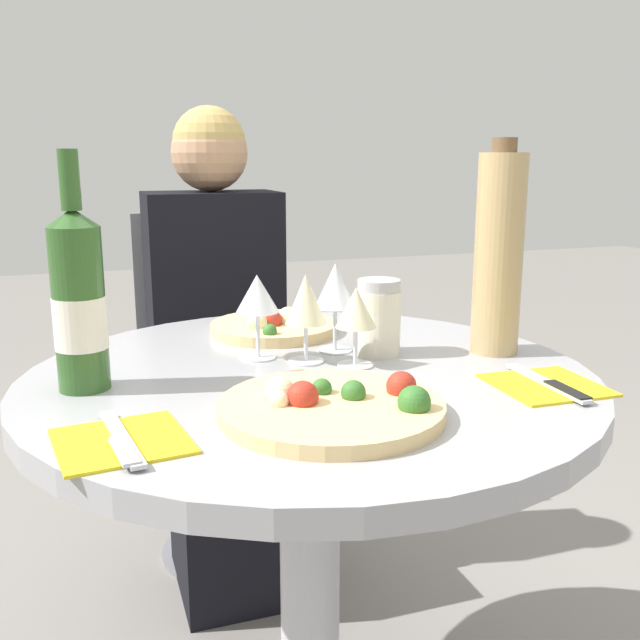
% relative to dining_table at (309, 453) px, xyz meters
% --- Properties ---
extents(dining_table, '(0.90, 0.90, 0.73)m').
position_rel_dining_table_xyz_m(dining_table, '(0.00, 0.00, 0.00)').
color(dining_table, '#B2B2B7').
rests_on(dining_table, ground_plane).
extents(chair_behind_diner, '(0.37, 0.37, 0.92)m').
position_rel_dining_table_xyz_m(chair_behind_diner, '(-0.01, 0.80, -0.14)').
color(chair_behind_diner, slate).
rests_on(chair_behind_diner, ground_plane).
extents(seated_diner, '(0.33, 0.42, 1.18)m').
position_rel_dining_table_xyz_m(seated_diner, '(-0.01, 0.66, -0.05)').
color(seated_diner, black).
rests_on(seated_diner, ground_plane).
extents(pizza_large, '(0.30, 0.30, 0.05)m').
position_rel_dining_table_xyz_m(pizza_large, '(-0.03, -0.19, 0.15)').
color(pizza_large, '#E5C17F').
rests_on(pizza_large, dining_table).
extents(pizza_small_far, '(0.24, 0.24, 0.05)m').
position_rel_dining_table_xyz_m(pizza_small_far, '(0.02, 0.27, 0.15)').
color(pizza_small_far, '#E5C17F').
rests_on(pizza_small_far, dining_table).
extents(wine_bottle, '(0.08, 0.08, 0.34)m').
position_rel_dining_table_xyz_m(wine_bottle, '(-0.34, 0.03, 0.27)').
color(wine_bottle, '#2D5623').
rests_on(wine_bottle, dining_table).
extents(tall_carafe, '(0.08, 0.08, 0.36)m').
position_rel_dining_table_xyz_m(tall_carafe, '(0.34, 0.01, 0.31)').
color(tall_carafe, tan).
rests_on(tall_carafe, dining_table).
extents(sugar_shaker, '(0.08, 0.08, 0.13)m').
position_rel_dining_table_xyz_m(sugar_shaker, '(0.15, 0.06, 0.20)').
color(sugar_shaker, silver).
rests_on(sugar_shaker, dining_table).
extents(wine_glass_back_right, '(0.07, 0.07, 0.16)m').
position_rel_dining_table_xyz_m(wine_glass_back_right, '(0.08, 0.10, 0.25)').
color(wine_glass_back_right, silver).
rests_on(wine_glass_back_right, dining_table).
extents(wine_glass_center, '(0.07, 0.07, 0.15)m').
position_rel_dining_table_xyz_m(wine_glass_center, '(0.01, 0.06, 0.24)').
color(wine_glass_center, silver).
rests_on(wine_glass_center, dining_table).
extents(wine_glass_back_left, '(0.07, 0.07, 0.14)m').
position_rel_dining_table_xyz_m(wine_glass_back_left, '(-0.06, 0.10, 0.24)').
color(wine_glass_back_left, silver).
rests_on(wine_glass_back_left, dining_table).
extents(wine_glass_front_right, '(0.07, 0.07, 0.13)m').
position_rel_dining_table_xyz_m(wine_glass_front_right, '(0.08, 0.01, 0.23)').
color(wine_glass_front_right, silver).
rests_on(wine_glass_front_right, dining_table).
extents(place_setting_left, '(0.17, 0.19, 0.01)m').
position_rel_dining_table_xyz_m(place_setting_left, '(-0.30, -0.20, 0.14)').
color(place_setting_left, yellow).
rests_on(place_setting_left, dining_table).
extents(place_setting_right, '(0.15, 0.19, 0.01)m').
position_rel_dining_table_xyz_m(place_setting_right, '(0.31, -0.19, 0.14)').
color(place_setting_right, yellow).
rests_on(place_setting_right, dining_table).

